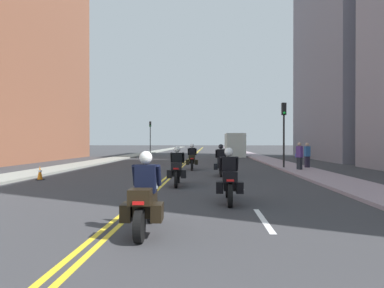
% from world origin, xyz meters
% --- Properties ---
extents(ground_plane, '(264.00, 264.00, 0.00)m').
position_xyz_m(ground_plane, '(0.00, 48.00, 0.00)').
color(ground_plane, '#353539').
extents(sidewalk_left, '(2.28, 144.00, 0.12)m').
position_xyz_m(sidewalk_left, '(-7.68, 48.00, 0.06)').
color(sidewalk_left, gray).
rests_on(sidewalk_left, ground).
extents(sidewalk_right, '(2.28, 144.00, 0.12)m').
position_xyz_m(sidewalk_right, '(7.68, 48.00, 0.06)').
color(sidewalk_right, gray).
rests_on(sidewalk_right, ground).
extents(centreline_yellow_inner, '(0.12, 132.00, 0.01)m').
position_xyz_m(centreline_yellow_inner, '(-0.12, 48.00, 0.00)').
color(centreline_yellow_inner, yellow).
rests_on(centreline_yellow_inner, ground).
extents(centreline_yellow_outer, '(0.12, 132.00, 0.01)m').
position_xyz_m(centreline_yellow_outer, '(0.12, 48.00, 0.00)').
color(centreline_yellow_outer, yellow).
rests_on(centreline_yellow_outer, ground).
extents(lane_dashes_white, '(0.14, 56.40, 0.01)m').
position_xyz_m(lane_dashes_white, '(3.27, 29.00, 0.00)').
color(lane_dashes_white, silver).
rests_on(lane_dashes_white, ground).
extents(building_left_1, '(6.64, 18.94, 24.38)m').
position_xyz_m(building_left_1, '(-15.99, 31.57, 12.19)').
color(building_left_1, brown).
rests_on(building_left_1, ground).
extents(building_right_1, '(7.86, 15.74, 26.75)m').
position_xyz_m(building_right_1, '(16.60, 35.50, 13.38)').
color(building_right_1, slate).
rests_on(building_right_1, ground).
extents(motorcycle_0, '(0.77, 2.12, 1.60)m').
position_xyz_m(motorcycle_0, '(0.78, 6.78, 0.64)').
color(motorcycle_0, black).
rests_on(motorcycle_0, ground).
extents(motorcycle_1, '(0.77, 2.26, 1.62)m').
position_xyz_m(motorcycle_1, '(2.61, 10.15, 0.66)').
color(motorcycle_1, black).
rests_on(motorcycle_1, ground).
extents(motorcycle_2, '(0.78, 2.31, 1.61)m').
position_xyz_m(motorcycle_2, '(0.73, 13.92, 0.67)').
color(motorcycle_2, black).
rests_on(motorcycle_2, ground).
extents(motorcycle_3, '(0.76, 2.18, 1.67)m').
position_xyz_m(motorcycle_3, '(2.66, 17.99, 0.68)').
color(motorcycle_3, black).
rests_on(motorcycle_3, ground).
extents(motorcycle_4, '(0.77, 2.19, 1.68)m').
position_xyz_m(motorcycle_4, '(0.95, 21.85, 0.68)').
color(motorcycle_4, black).
rests_on(motorcycle_4, ground).
extents(traffic_cone_0, '(0.30, 0.30, 0.66)m').
position_xyz_m(traffic_cone_0, '(-5.90, 15.64, 0.33)').
color(traffic_cone_0, black).
rests_on(traffic_cone_0, ground).
extents(traffic_light_near, '(0.28, 0.38, 4.36)m').
position_xyz_m(traffic_light_near, '(6.94, 22.58, 3.01)').
color(traffic_light_near, black).
rests_on(traffic_light_near, ground).
extents(traffic_light_far, '(0.28, 0.38, 4.93)m').
position_xyz_m(traffic_light_far, '(-6.94, 51.33, 3.38)').
color(traffic_light_far, black).
rests_on(traffic_light_far, ground).
extents(pedestrian_0, '(0.39, 0.49, 1.76)m').
position_xyz_m(pedestrian_0, '(7.51, 20.91, 0.91)').
color(pedestrian_0, '#21252C').
rests_on(pedestrian_0, ground).
extents(pedestrian_2, '(0.41, 0.33, 1.73)m').
position_xyz_m(pedestrian_2, '(8.44, 22.54, 0.89)').
color(pedestrian_2, '#262235').
rests_on(pedestrian_2, ground).
extents(parked_truck, '(2.20, 6.50, 2.80)m').
position_xyz_m(parked_truck, '(5.14, 41.60, 1.27)').
color(parked_truck, silver).
rests_on(parked_truck, ground).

